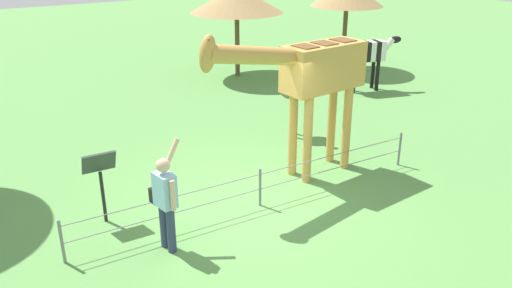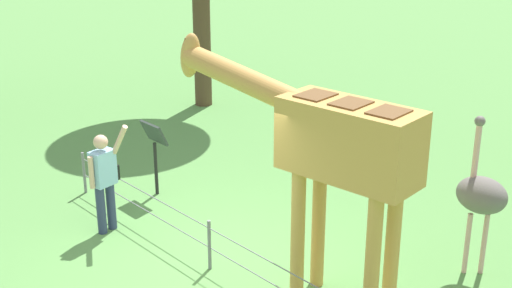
% 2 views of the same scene
% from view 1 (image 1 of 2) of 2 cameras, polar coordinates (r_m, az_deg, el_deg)
% --- Properties ---
extents(ground_plane, '(60.00, 60.00, 0.00)m').
position_cam_1_polar(ground_plane, '(9.78, 0.14, -6.48)').
color(ground_plane, '#568E47').
extents(giraffe, '(3.72, 0.90, 3.20)m').
position_cam_1_polar(giraffe, '(10.20, 6.14, 7.55)').
color(giraffe, '#C69347').
rests_on(giraffe, ground_plane).
extents(visitor, '(0.56, 0.57, 1.77)m').
position_cam_1_polar(visitor, '(8.17, -9.90, -5.88)').
color(visitor, navy).
rests_on(visitor, ground_plane).
extents(zebra, '(1.82, 0.74, 1.66)m').
position_cam_1_polar(zebra, '(16.67, 12.11, 9.64)').
color(zebra, black).
rests_on(zebra, ground_plane).
extents(ostrich, '(0.70, 0.56, 2.25)m').
position_cam_1_polar(ostrich, '(12.58, 4.08, 6.00)').
color(ostrich, '#CC9E93').
rests_on(ostrich, ground_plane).
extents(info_sign, '(0.56, 0.21, 1.32)m').
position_cam_1_polar(info_sign, '(9.16, -16.71, -2.97)').
color(info_sign, black).
rests_on(info_sign, ground_plane).
extents(wire_fence, '(7.05, 0.05, 0.75)m').
position_cam_1_polar(wire_fence, '(9.52, 0.45, -4.60)').
color(wire_fence, slate).
rests_on(wire_fence, ground_plane).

